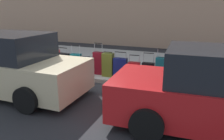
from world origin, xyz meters
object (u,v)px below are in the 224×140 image
Objects in this scene: fire_hydrant at (40,57)px; suitcase_red_10 at (54,59)px; suitcase_teal_1 at (163,70)px; parked_car_beige_1 at (7,65)px; bollard_post at (24,57)px; suitcase_black_2 at (148,71)px; suitcase_olive_5 at (108,65)px; suitcase_maroon_6 at (99,63)px; suitcase_teal_8 at (76,63)px; suitcase_navy_4 at (120,68)px; suitcase_red_3 at (134,71)px; suitcase_silver_0 at (180,71)px; suitcase_silver_7 at (86,66)px; suitcase_black_9 at (64,62)px.

suitcase_red_10 is at bearing -177.87° from fire_hydrant.
suitcase_teal_1 is 4.55m from parked_car_beige_1.
suitcase_red_10 is 1.28m from bollard_post.
fire_hydrant is (4.13, 0.05, 0.14)m from suitcase_black_2.
bollard_post is at bearing 2.42° from suitcase_black_2.
suitcase_black_2 is 1.05× the size of suitcase_olive_5.
suitcase_teal_8 is at bearing 2.31° from suitcase_maroon_6.
suitcase_black_2 reaches higher than bollard_post.
suitcase_olive_5 is (0.45, -0.03, 0.06)m from suitcase_navy_4.
suitcase_black_2 reaches higher than fire_hydrant.
suitcase_silver_0 is at bearing -174.65° from suitcase_red_3.
suitcase_silver_0 is 0.84× the size of suitcase_teal_8.
suitcase_navy_4 is at bearing -178.96° from bollard_post.
suitcase_silver_7 is 0.90m from suitcase_black_9.
suitcase_teal_1 is at bearing -176.57° from suitcase_olive_5.
suitcase_teal_1 is 2.61m from suitcase_silver_7.
suitcase_teal_1 is 3.97m from suitcase_red_10.
suitcase_black_2 is 4.79m from bollard_post.
suitcase_navy_4 is 1.27m from suitcase_silver_7.
suitcase_silver_0 is at bearing -154.61° from parked_car_beige_1.
suitcase_silver_7 is (0.43, 0.13, -0.10)m from suitcase_maroon_6.
suitcase_red_10 is at bearing -91.10° from parked_car_beige_1.
suitcase_black_2 is 0.89× the size of suitcase_red_10.
bollard_post is (0.65, 0.15, -0.04)m from fire_hydrant.
suitcase_olive_5 reaches higher than fire_hydrant.
suitcase_black_2 is at bearing -179.57° from suitcase_teal_8.
suitcase_teal_1 reaches higher than suitcase_red_3.
suitcase_silver_0 is 0.51m from suitcase_teal_1.
suitcase_teal_8 is (2.59, 0.02, 0.04)m from suitcase_black_2.
suitcase_olive_5 is 0.86× the size of suitcase_teal_8.
suitcase_red_10 is at bearing -1.84° from suitcase_olive_5.
parked_car_beige_1 is (4.01, 2.12, 0.27)m from suitcase_teal_1.
suitcase_red_10 reaches higher than suitcase_teal_8.
suitcase_black_2 is 3.05m from suitcase_black_9.
suitcase_maroon_6 is 0.24× the size of parked_car_beige_1.
suitcase_red_10 reaches higher than bollard_post.
bollard_post is at bearing 4.76° from suitcase_teal_8.
suitcase_black_9 is at bearing 176.66° from fire_hydrant.
parked_car_beige_1 is (0.51, 2.00, 0.32)m from suitcase_black_9.
suitcase_maroon_6 is 2.82m from parked_car_beige_1.
fire_hydrant is at bearing 1.22° from suitcase_teal_8.
parked_car_beige_1 reaches higher than suitcase_teal_8.
parked_car_beige_1 is (3.55, 2.12, 0.37)m from suitcase_black_2.
suitcase_navy_4 is 3.26m from fire_hydrant.
suitcase_teal_8 is at bearing -179.38° from suitcase_red_10.
suitcase_teal_1 is (0.51, 0.02, -0.00)m from suitcase_silver_0.
suitcase_black_2 is 4.13m from fire_hydrant.
suitcase_silver_0 reaches higher than suitcase_silver_7.
suitcase_silver_0 is 3.55m from suitcase_teal_8.
suitcase_teal_1 is at bearing -152.10° from parked_car_beige_1.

